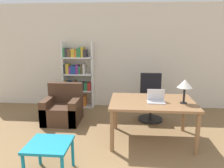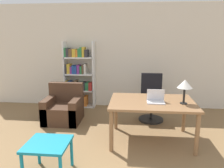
{
  "view_description": "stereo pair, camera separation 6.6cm",
  "coord_description": "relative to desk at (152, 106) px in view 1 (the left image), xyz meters",
  "views": [
    {
      "loc": [
        0.11,
        -1.23,
        1.87
      ],
      "look_at": [
        -0.22,
        2.73,
        1.0
      ],
      "focal_mm": 35.0,
      "sensor_mm": 36.0,
      "label": 1
    },
    {
      "loc": [
        0.18,
        -1.23,
        1.87
      ],
      "look_at": [
        -0.22,
        2.73,
        1.0
      ],
      "focal_mm": 35.0,
      "sensor_mm": 36.0,
      "label": 2
    }
  ],
  "objects": [
    {
      "name": "desk",
      "position": [
        0.0,
        0.0,
        0.0
      ],
      "size": [
        1.48,
        1.04,
        0.75
      ],
      "color": "olive",
      "rests_on": "ground_plane"
    },
    {
      "name": "armchair",
      "position": [
        -1.88,
        0.75,
        -0.38
      ],
      "size": [
        0.78,
        0.74,
        0.83
      ],
      "color": "#472D1E",
      "rests_on": "ground_plane"
    },
    {
      "name": "office_chair",
      "position": [
        0.08,
        1.06,
        -0.2
      ],
      "size": [
        0.55,
        0.55,
        1.05
      ],
      "color": "black",
      "rests_on": "ground_plane"
    },
    {
      "name": "bookshelf",
      "position": [
        -1.8,
        1.81,
        0.13
      ],
      "size": [
        0.8,
        0.28,
        1.74
      ],
      "color": "white",
      "rests_on": "ground_plane"
    },
    {
      "name": "laptop",
      "position": [
        0.05,
        -0.07,
        0.14
      ],
      "size": [
        0.3,
        0.22,
        0.23
      ],
      "color": "silver",
      "rests_on": "desk"
    },
    {
      "name": "wall_back",
      "position": [
        -0.52,
        2.0,
        0.69
      ],
      "size": [
        8.0,
        0.06,
        2.7
      ],
      "color": "beige",
      "rests_on": "ground_plane"
    },
    {
      "name": "table_lamp",
      "position": [
        0.52,
        -0.1,
        0.42
      ],
      "size": [
        0.25,
        0.25,
        0.42
      ],
      "color": "black",
      "rests_on": "desk"
    },
    {
      "name": "side_table_blue",
      "position": [
        -1.47,
        -1.17,
        -0.26
      ],
      "size": [
        0.57,
        0.56,
        0.47
      ],
      "color": "teal",
      "rests_on": "ground_plane"
    }
  ]
}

